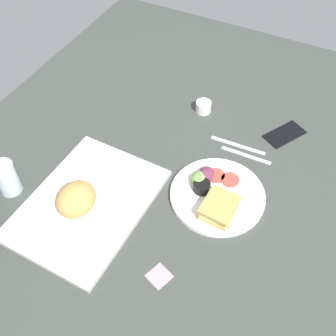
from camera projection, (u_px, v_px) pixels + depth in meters
The scene contains 10 objects.
ground_plane at pixel (174, 187), 129.61cm from camera, with size 190.00×150.00×3.00cm, color #383D38.
serving_tray at pixel (87, 204), 122.58cm from camera, with size 45.00×33.00×1.60cm, color #B2B2AD.
bread_plate_near at pixel (78, 203), 117.14cm from camera, with size 20.45×20.45×9.81cm.
plate_with_salad at pixel (216, 195), 123.65cm from camera, with size 28.80×28.80×5.40cm.
drinking_glass at pixel (7, 178), 122.79cm from camera, with size 6.61×6.61×11.23cm, color silver.
espresso_cup at pixel (203, 107), 148.73cm from camera, with size 5.60×5.60×4.00cm, color silver.
fork at pixel (246, 155), 135.93cm from camera, with size 17.00×1.40×0.50cm, color #B7B7BC.
knife at pixel (238, 145), 138.83cm from camera, with size 19.00×1.40×0.50cm, color #B7B7BC.
cell_phone at pixel (285, 134), 142.08cm from camera, with size 14.40×7.20×0.80cm, color black.
sticky_note at pixel (159, 276), 108.51cm from camera, with size 5.60×5.60×0.12cm, color pink.
Camera 1 is at (-71.28, -34.14, 101.41)cm, focal length 44.02 mm.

